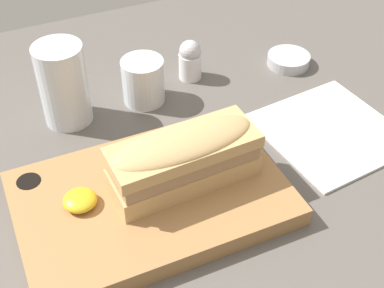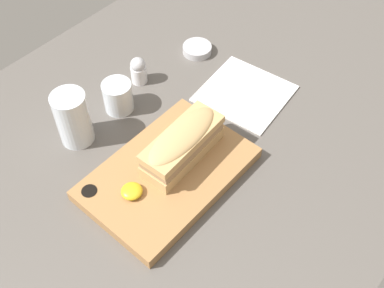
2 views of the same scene
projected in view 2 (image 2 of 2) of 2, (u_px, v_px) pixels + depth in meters
The scene contains 9 objects.
dining_table at pixel (138, 180), 93.07cm from camera, with size 187.24×90.49×2.00cm.
serving_board at pixel (168, 174), 91.18cm from camera, with size 31.56×20.90×2.54cm.
sandwich at pixel (182, 143), 89.38cm from camera, with size 17.97×7.52×7.12cm.
mustard_dollop at pixel (132, 191), 86.29cm from camera, with size 3.92×3.92×1.57cm.
water_glass at pixel (74, 121), 94.44cm from camera, with size 6.79×6.79×11.89cm.
wine_glass at pixel (118, 97), 101.36cm from camera, with size 6.27×6.27×6.79cm.
napkin at pixel (245, 93), 106.28cm from camera, with size 19.26×19.63×0.40cm.
salt_shaker at pixel (138, 70), 106.58cm from camera, with size 3.58×3.58×6.49cm.
condiment_dish at pixel (197, 49), 114.70cm from camera, with size 6.91×6.91×1.79cm.
Camera 2 is at (-33.39, -43.01, 77.52)cm, focal length 45.00 mm.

